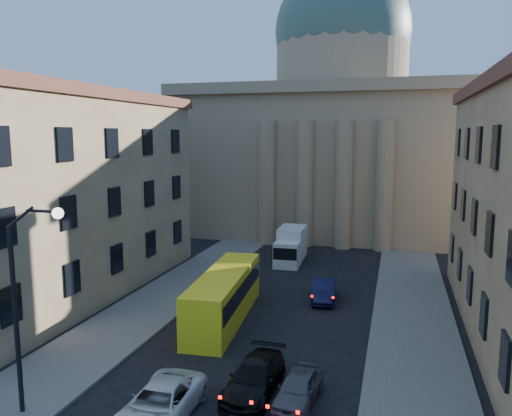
{
  "coord_description": "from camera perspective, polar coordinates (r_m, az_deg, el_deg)",
  "views": [
    {
      "loc": [
        7.17,
        -7.95,
        11.56
      ],
      "look_at": [
        -0.85,
        20.28,
        7.24
      ],
      "focal_mm": 35.0,
      "sensor_mm": 36.0,
      "label": 1
    }
  ],
  "objects": [
    {
      "name": "building_left",
      "position": [
        38.7,
        -22.93,
        1.58
      ],
      "size": [
        11.6,
        26.6,
        14.7
      ],
      "color": "tan",
      "rests_on": "ground"
    },
    {
      "name": "car_left_mid",
      "position": [
        22.09,
        -10.93,
        -21.12
      ],
      "size": [
        2.49,
        5.31,
        1.47
      ],
      "primitive_type": "imported",
      "rotation": [
        0.0,
        0.0,
        0.01
      ],
      "color": "silver",
      "rests_on": "ground"
    },
    {
      "name": "car_right_far",
      "position": [
        23.09,
        4.87,
        -19.79
      ],
      "size": [
        1.88,
        4.05,
        1.34
      ],
      "primitive_type": "imported",
      "rotation": [
        0.0,
        0.0,
        -0.08
      ],
      "color": "#4A494E",
      "rests_on": "ground"
    },
    {
      "name": "car_right_distant",
      "position": [
        35.96,
        7.8,
        -9.2
      ],
      "size": [
        2.02,
        4.68,
        1.5
      ],
      "primitive_type": "imported",
      "rotation": [
        0.0,
        0.0,
        0.1
      ],
      "color": "black",
      "rests_on": "ground"
    },
    {
      "name": "box_truck",
      "position": [
        45.72,
        3.98,
        -4.39
      ],
      "size": [
        2.41,
        5.72,
        3.1
      ],
      "rotation": [
        0.0,
        0.0,
        0.04
      ],
      "color": "silver",
      "rests_on": "ground"
    },
    {
      "name": "street_lamp",
      "position": [
        22.21,
        -24.91,
        -8.82
      ],
      "size": [
        2.62,
        0.44,
        8.83
      ],
      "color": "black",
      "rests_on": "ground"
    },
    {
      "name": "sidewalk_left",
      "position": [
        32.41,
        -14.63,
        -12.66
      ],
      "size": [
        5.0,
        60.0,
        0.15
      ],
      "primitive_type": "cube",
      "color": "#5C5854",
      "rests_on": "ground"
    },
    {
      "name": "city_bus",
      "position": [
        31.84,
        -3.62,
        -9.82
      ],
      "size": [
        3.35,
        10.9,
        3.02
      ],
      "rotation": [
        0.0,
        0.0,
        0.09
      ],
      "color": "yellow",
      "rests_on": "ground"
    },
    {
      "name": "car_right_mid",
      "position": [
        23.69,
        -0.19,
        -18.83
      ],
      "size": [
        2.14,
        5.05,
        1.45
      ],
      "primitive_type": "imported",
      "rotation": [
        0.0,
        0.0,
        -0.02
      ],
      "color": "black",
      "rests_on": "ground"
    },
    {
      "name": "sidewalk_right",
      "position": [
        28.41,
        17.83,
        -15.89
      ],
      "size": [
        5.0,
        60.0,
        0.15
      ],
      "primitive_type": "cube",
      "color": "#5C5854",
      "rests_on": "ground"
    },
    {
      "name": "church",
      "position": [
        63.82,
        9.5,
        8.55
      ],
      "size": [
        68.02,
        28.76,
        36.6
      ],
      "color": "#917959",
      "rests_on": "ground"
    }
  ]
}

